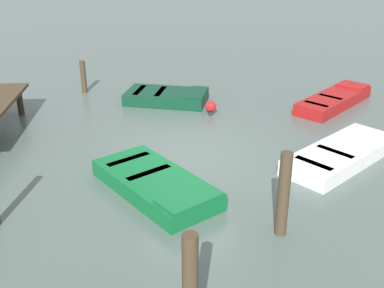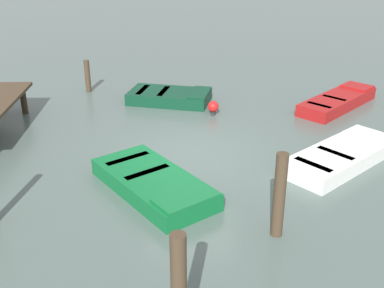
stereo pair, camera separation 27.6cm
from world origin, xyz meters
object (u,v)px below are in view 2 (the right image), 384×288
rowboat_green (154,183)px  mooring_piling_near_left (279,196)px  marker_buoy (213,107)px  mooring_piling_mid_left (88,76)px  rowboat_dark_green (170,96)px  rowboat_red (338,101)px  rowboat_white (341,156)px

rowboat_green → mooring_piling_near_left: mooring_piling_near_left is taller
marker_buoy → mooring_piling_mid_left: bearing=62.4°
mooring_piling_near_left → mooring_piling_mid_left: size_ratio=1.47×
rowboat_dark_green → mooring_piling_near_left: mooring_piling_near_left is taller
rowboat_red → marker_buoy: (-0.90, 4.32, 0.07)m
rowboat_dark_green → rowboat_red: bearing=7.8°
rowboat_red → rowboat_dark_green: bearing=128.9°
mooring_piling_mid_left → mooring_piling_near_left: bearing=-147.8°
mooring_piling_near_left → rowboat_red: bearing=-22.7°
rowboat_red → rowboat_green: 8.33m
mooring_piling_near_left → mooring_piling_mid_left: (9.17, 5.77, -0.29)m
rowboat_red → mooring_piling_near_left: 8.32m
rowboat_red → rowboat_white: 4.56m
marker_buoy → rowboat_green: bearing=163.8°
rowboat_red → mooring_piling_near_left: bearing=-160.2°
rowboat_red → marker_buoy: 4.41m
rowboat_green → mooring_piling_near_left: 3.15m
rowboat_green → mooring_piling_mid_left: mooring_piling_mid_left is taller
rowboat_green → rowboat_dark_green: 6.35m
mooring_piling_mid_left → rowboat_green: bearing=-157.1°
rowboat_white → mooring_piling_near_left: bearing=-166.5°
mooring_piling_mid_left → marker_buoy: bearing=-117.6°
rowboat_red → mooring_piling_mid_left: bearing=122.9°
rowboat_red → mooring_piling_near_left: mooring_piling_near_left is taller
rowboat_dark_green → rowboat_white: bearing=-34.0°
rowboat_dark_green → mooring_piling_mid_left: mooring_piling_mid_left is taller
rowboat_red → rowboat_dark_green: (0.37, 5.82, 0.00)m
rowboat_green → rowboat_white: (1.55, -4.71, -0.00)m
rowboat_green → mooring_piling_near_left: (-1.66, -2.59, 0.67)m
mooring_piling_mid_left → marker_buoy: size_ratio=2.51×
rowboat_dark_green → marker_buoy: size_ratio=6.32×
rowboat_dark_green → mooring_piling_mid_left: (1.16, 3.15, 0.39)m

